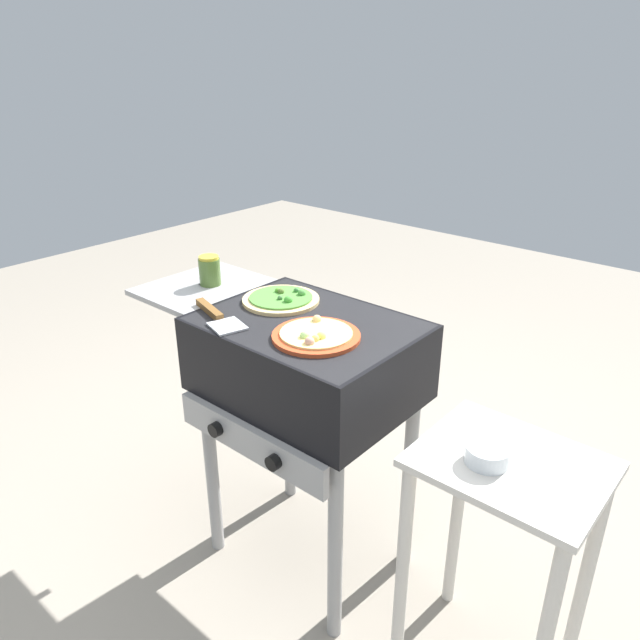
{
  "coord_description": "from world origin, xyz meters",
  "views": [
    {
      "loc": [
        1.08,
        -1.2,
        1.62
      ],
      "look_at": [
        0.05,
        0.0,
        0.92
      ],
      "focal_mm": 33.6,
      "sensor_mm": 36.0,
      "label": 1
    }
  ],
  "objects_px": {
    "prep_table": "(501,526)",
    "sauce_jar": "(210,271)",
    "pizza_veggie": "(281,299)",
    "grill": "(303,364)",
    "pizza_cheese": "(316,335)",
    "topping_bowl_near": "(487,455)",
    "spatula": "(217,316)"
  },
  "relations": [
    {
      "from": "pizza_veggie",
      "to": "topping_bowl_near",
      "type": "bearing_deg",
      "value": -7.81
    },
    {
      "from": "spatula",
      "to": "prep_table",
      "type": "distance_m",
      "value": 0.98
    },
    {
      "from": "sauce_jar",
      "to": "grill",
      "type": "bearing_deg",
      "value": -2.94
    },
    {
      "from": "topping_bowl_near",
      "to": "pizza_veggie",
      "type": "bearing_deg",
      "value": 172.19
    },
    {
      "from": "sauce_jar",
      "to": "pizza_veggie",
      "type": "bearing_deg",
      "value": 8.74
    },
    {
      "from": "pizza_cheese",
      "to": "topping_bowl_near",
      "type": "height_order",
      "value": "pizza_cheese"
    },
    {
      "from": "pizza_veggie",
      "to": "spatula",
      "type": "xyz_separation_m",
      "value": [
        -0.05,
        -0.22,
        -0.0
      ]
    },
    {
      "from": "sauce_jar",
      "to": "prep_table",
      "type": "height_order",
      "value": "sauce_jar"
    },
    {
      "from": "grill",
      "to": "prep_table",
      "type": "relative_size",
      "value": 1.33
    },
    {
      "from": "grill",
      "to": "pizza_veggie",
      "type": "relative_size",
      "value": 3.9
    },
    {
      "from": "sauce_jar",
      "to": "spatula",
      "type": "relative_size",
      "value": 0.38
    },
    {
      "from": "pizza_cheese",
      "to": "spatula",
      "type": "relative_size",
      "value": 0.93
    },
    {
      "from": "spatula",
      "to": "pizza_veggie",
      "type": "bearing_deg",
      "value": 76.15
    },
    {
      "from": "pizza_veggie",
      "to": "topping_bowl_near",
      "type": "distance_m",
      "value": 0.81
    },
    {
      "from": "pizza_cheese",
      "to": "pizza_veggie",
      "type": "bearing_deg",
      "value": 153.1
    },
    {
      "from": "grill",
      "to": "prep_table",
      "type": "bearing_deg",
      "value": 0.37
    },
    {
      "from": "grill",
      "to": "topping_bowl_near",
      "type": "relative_size",
      "value": 8.86
    },
    {
      "from": "prep_table",
      "to": "pizza_veggie",
      "type": "bearing_deg",
      "value": 175.59
    },
    {
      "from": "grill",
      "to": "pizza_veggie",
      "type": "distance_m",
      "value": 0.23
    },
    {
      "from": "prep_table",
      "to": "sauce_jar",
      "type": "bearing_deg",
      "value": 179.05
    },
    {
      "from": "pizza_cheese",
      "to": "grill",
      "type": "bearing_deg",
      "value": 149.29
    },
    {
      "from": "sauce_jar",
      "to": "spatula",
      "type": "xyz_separation_m",
      "value": [
        0.24,
        -0.18,
        -0.04
      ]
    },
    {
      "from": "pizza_veggie",
      "to": "sauce_jar",
      "type": "relative_size",
      "value": 2.43
    },
    {
      "from": "pizza_cheese",
      "to": "sauce_jar",
      "type": "height_order",
      "value": "sauce_jar"
    },
    {
      "from": "spatula",
      "to": "sauce_jar",
      "type": "bearing_deg",
      "value": 143.61
    },
    {
      "from": "sauce_jar",
      "to": "pizza_cheese",
      "type": "bearing_deg",
      "value": -8.91
    },
    {
      "from": "grill",
      "to": "pizza_cheese",
      "type": "distance_m",
      "value": 0.2
    },
    {
      "from": "sauce_jar",
      "to": "prep_table",
      "type": "xyz_separation_m",
      "value": [
        1.12,
        -0.02,
        -0.43
      ]
    },
    {
      "from": "sauce_jar",
      "to": "spatula",
      "type": "distance_m",
      "value": 0.3
    },
    {
      "from": "grill",
      "to": "topping_bowl_near",
      "type": "height_order",
      "value": "grill"
    },
    {
      "from": "grill",
      "to": "pizza_cheese",
      "type": "bearing_deg",
      "value": -30.71
    },
    {
      "from": "pizza_veggie",
      "to": "prep_table",
      "type": "distance_m",
      "value": 0.92
    }
  ]
}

